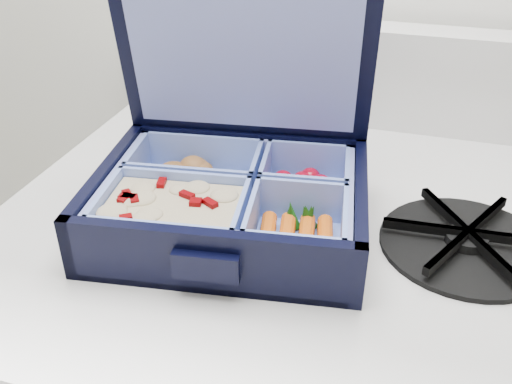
% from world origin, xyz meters
% --- Properties ---
extents(bento_box, '(0.28, 0.23, 0.06)m').
position_xyz_m(bento_box, '(0.34, 1.65, 0.86)').
color(bento_box, black).
rests_on(bento_box, stove).
extents(burner_grate, '(0.17, 0.17, 0.02)m').
position_xyz_m(burner_grate, '(0.57, 1.69, 0.84)').
color(burner_grate, black).
rests_on(burner_grate, stove).
extents(burner_grate_rear, '(0.23, 0.23, 0.02)m').
position_xyz_m(burner_grate_rear, '(0.27, 1.88, 0.84)').
color(burner_grate_rear, black).
rests_on(burner_grate_rear, stove).
extents(fork, '(0.07, 0.19, 0.01)m').
position_xyz_m(fork, '(0.40, 1.78, 0.83)').
color(fork, silver).
rests_on(fork, stove).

